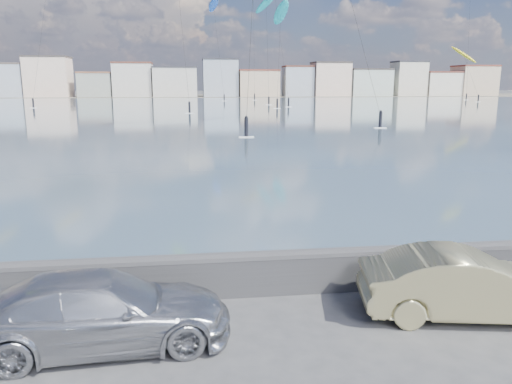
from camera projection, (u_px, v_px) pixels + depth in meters
ground at (230, 358)px, 9.08m from camera, size 700.00×700.00×0.00m
bay_water at (194, 109)px, 97.74m from camera, size 500.00×177.00×0.00m
far_shore_strip at (192, 96)px, 202.87m from camera, size 500.00×60.00×0.00m
seawall at (221, 273)px, 11.57m from camera, size 400.00×0.36×1.08m
far_buildings at (195, 80)px, 188.18m from camera, size 240.79×13.26×14.60m
car_silver at (101, 311)px, 9.38m from camera, size 4.98×2.30×1.41m
car_champagne at (466, 285)px, 10.56m from camera, size 4.57×2.28×1.44m
kitesurfer_2 at (281, 14)px, 110.29m from camera, size 5.59×19.78×22.78m
kitesurfer_6 at (213, 6)px, 150.15m from camera, size 4.45×20.54×30.25m
kitesurfer_7 at (266, 4)px, 120.11m from camera, size 6.21×13.73×26.38m
kitesurfer_9 at (464, 55)px, 139.35m from camera, size 6.56×12.19×15.71m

